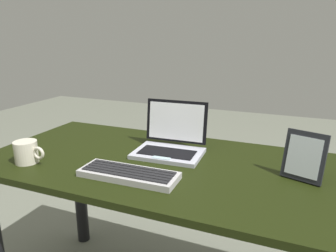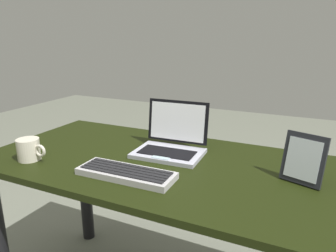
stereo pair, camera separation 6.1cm
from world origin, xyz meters
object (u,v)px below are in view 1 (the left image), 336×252
external_keyboard (129,174)px  laptop_front (171,143)px  photo_frame (304,157)px  coffee_mug (27,152)px

external_keyboard → laptop_front: bearing=80.8°
photo_frame → coffee_mug: 1.00m
laptop_front → photo_frame: size_ratio=1.68×
laptop_front → coffee_mug: laptop_front is taller
photo_frame → coffee_mug: photo_frame is taller
external_keyboard → photo_frame: size_ratio=2.08×
laptop_front → external_keyboard: laptop_front is taller
external_keyboard → coffee_mug: coffee_mug is taller
photo_frame → coffee_mug: bearing=-166.2°
laptop_front → external_keyboard: 0.28m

